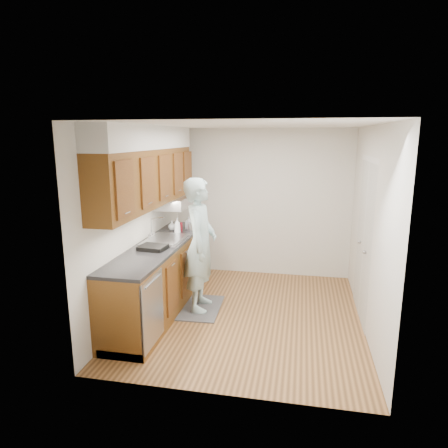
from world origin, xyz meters
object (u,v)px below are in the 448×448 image
(soda_can, at_px, (180,227))
(dish_rack, at_px, (153,247))
(soap_bottle_b, at_px, (189,223))
(soap_bottle_c, at_px, (172,225))
(steel_can, at_px, (190,227))
(person, at_px, (200,236))
(soap_bottle_a, at_px, (177,226))

(soda_can, height_order, dish_rack, soda_can)
(soap_bottle_b, relative_size, soap_bottle_c, 1.29)
(soap_bottle_b, height_order, steel_can, soap_bottle_b)
(person, distance_m, dish_rack, 0.66)
(steel_can, bearing_deg, soap_bottle_b, 113.27)
(person, distance_m, soap_bottle_b, 0.91)
(soda_can, bearing_deg, steel_can, 10.73)
(person, xyz_separation_m, soap_bottle_b, (-0.40, 0.82, -0.01))
(soap_bottle_a, height_order, dish_rack, soap_bottle_a)
(person, distance_m, soda_can, 0.83)
(steel_can, height_order, dish_rack, steel_can)
(steel_can, bearing_deg, soda_can, -169.27)
(person, relative_size, soap_bottle_b, 10.51)
(soap_bottle_a, relative_size, soda_can, 1.83)
(person, xyz_separation_m, soap_bottle_a, (-0.48, 0.48, 0.01))
(person, height_order, soda_can, person)
(soap_bottle_a, xyz_separation_m, soap_bottle_c, (-0.16, 0.22, -0.05))
(soda_can, bearing_deg, dish_rack, -92.10)
(person, distance_m, soap_bottle_a, 0.68)
(soap_bottle_b, xyz_separation_m, soap_bottle_c, (-0.24, -0.12, -0.02))
(soda_can, bearing_deg, person, -53.61)
(soap_bottle_b, bearing_deg, person, -64.30)
(person, bearing_deg, dish_rack, 122.77)
(soda_can, height_order, steel_can, soda_can)
(steel_can, distance_m, dish_rack, 1.10)
(soap_bottle_a, relative_size, soap_bottle_b, 1.24)
(person, bearing_deg, steel_can, 22.63)
(soap_bottle_b, relative_size, dish_rack, 0.59)
(soap_bottle_a, distance_m, dish_rack, 0.88)
(soap_bottle_b, bearing_deg, soap_bottle_a, -103.36)
(person, xyz_separation_m, dish_rack, (-0.53, -0.39, -0.08))
(soap_bottle_a, relative_size, steel_can, 1.92)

